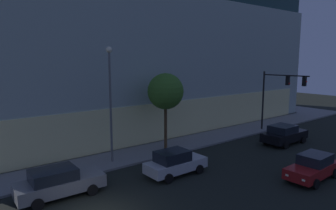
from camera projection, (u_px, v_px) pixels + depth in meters
The scene contains 8 objects.
modern_building at pixel (128, 56), 38.80m from camera, with size 39.65×24.75×15.92m.
traffic_light_far_corner at pixel (280, 89), 30.83m from camera, with size 0.64×4.74×6.15m.
street_lamp_sidewalk at pixel (110, 91), 21.66m from camera, with size 0.44×0.44×8.29m.
sidewalk_tree at pixel (166, 92), 24.81m from camera, with size 2.95×2.95×6.31m.
car_grey at pixel (59, 182), 16.92m from camera, with size 4.77×2.23×1.65m.
car_silver at pixel (175, 163), 20.14m from camera, with size 4.22×1.98×1.66m.
car_red at pixel (313, 167), 19.45m from camera, with size 4.31×2.02×1.59m.
car_black at pixel (284, 134), 27.47m from camera, with size 4.68×2.23×1.72m.
Camera 1 is at (-5.70, -12.81, 7.63)m, focal length 32.67 mm.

